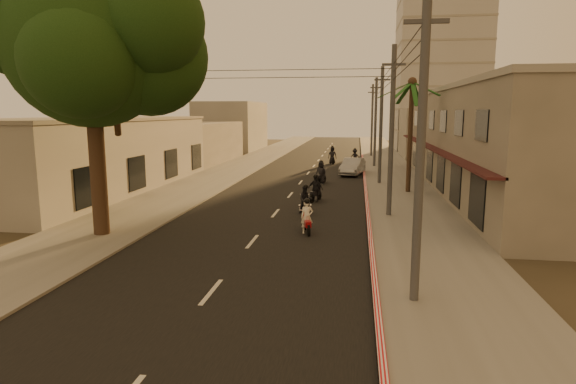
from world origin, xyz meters
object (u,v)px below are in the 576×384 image
object	(u,v)px
scooter_mid_a	(306,200)
scooter_far_a	(321,173)
broadleaf_tree	(100,44)
scooter_red	(307,218)
scooter_far_c	(332,156)
scooter_mid_b	(315,189)
palm_tree	(412,89)
scooter_far_b	(355,157)
parked_car	(353,167)

from	to	relation	value
scooter_mid_a	scooter_far_a	distance (m)	11.39
scooter_far_a	scooter_mid_a	bearing A→B (deg)	-73.11
scooter_far_a	broadleaf_tree	bearing A→B (deg)	-98.44
scooter_red	scooter_mid_a	size ratio (longest dim) A/B	1.00
broadleaf_tree	scooter_far_c	size ratio (longest dim) A/B	6.02
scooter_red	scooter_far_a	world-z (taller)	scooter_far_a
scooter_red	scooter_mid_b	xyz separation A→B (m)	(-0.31, 8.12, 0.05)
palm_tree	scooter_mid_a	distance (m)	11.89
palm_tree	scooter_far_c	size ratio (longest dim) A/B	4.08
palm_tree	scooter_red	xyz separation A→B (m)	(-5.80, -12.18, -6.40)
palm_tree	scooter_far_b	distance (m)	20.09
scooter_far_a	parked_car	world-z (taller)	scooter_far_a
scooter_mid_b	scooter_far_c	xyz separation A→B (m)	(-0.11, 22.34, 0.09)
scooter_far_c	scooter_far_b	bearing A→B (deg)	1.15
scooter_red	parked_car	size ratio (longest dim) A/B	0.35
palm_tree	scooter_far_a	size ratio (longest dim) A/B	4.39
scooter_red	scooter_far_b	world-z (taller)	scooter_far_b
scooter_mid_a	scooter_mid_b	xyz separation A→B (m)	(0.22, 3.72, 0.04)
broadleaf_tree	scooter_mid_a	distance (m)	12.85
scooter_red	scooter_far_b	distance (m)	30.91
palm_tree	scooter_far_b	world-z (taller)	palm_tree
broadleaf_tree	scooter_far_b	distance (m)	35.13
scooter_far_a	scooter_mid_b	bearing A→B (deg)	-71.44
scooter_far_a	scooter_far_c	world-z (taller)	scooter_far_c
palm_tree	scooter_far_b	xyz separation A→B (m)	(-3.80, 18.67, -6.36)
broadleaf_tree	scooter_mid_a	world-z (taller)	broadleaf_tree
scooter_mid_b	scooter_red	bearing A→B (deg)	-70.73
scooter_mid_a	scooter_far_b	bearing A→B (deg)	72.69
scooter_far_a	scooter_red	bearing A→B (deg)	-71.16
scooter_mid_a	scooter_far_c	xyz separation A→B (m)	(0.12, 26.06, 0.13)
scooter_red	parked_car	world-z (taller)	scooter_red
scooter_mid_a	scooter_far_b	world-z (taller)	scooter_far_b
scooter_far_a	scooter_far_b	bearing A→B (deg)	97.35
broadleaf_tree	palm_tree	distance (m)	20.18
scooter_far_a	scooter_far_c	xyz separation A→B (m)	(0.12, 14.67, 0.04)
palm_tree	scooter_red	bearing A→B (deg)	-115.49
scooter_far_c	broadleaf_tree	bearing A→B (deg)	-112.45
scooter_far_b	palm_tree	bearing A→B (deg)	-71.85
scooter_far_b	parked_car	xyz separation A→B (m)	(-0.13, -9.36, -0.04)
scooter_far_c	scooter_mid_b	bearing A→B (deg)	-97.55
scooter_red	scooter_far_c	bearing A→B (deg)	75.93
scooter_red	scooter_mid_b	world-z (taller)	scooter_mid_b
scooter_red	scooter_mid_b	bearing A→B (deg)	77.33
scooter_far_a	parked_car	xyz separation A→B (m)	(2.40, 5.69, -0.09)
scooter_far_b	scooter_mid_b	bearing A→B (deg)	-89.16
palm_tree	scooter_far_b	bearing A→B (deg)	101.50
parked_car	scooter_red	bearing A→B (deg)	-84.68
scooter_mid_a	parked_car	world-z (taller)	scooter_mid_a
scooter_mid_a	scooter_far_b	xyz separation A→B (m)	(2.54, 26.44, 0.04)
scooter_mid_a	parked_car	bearing A→B (deg)	70.15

